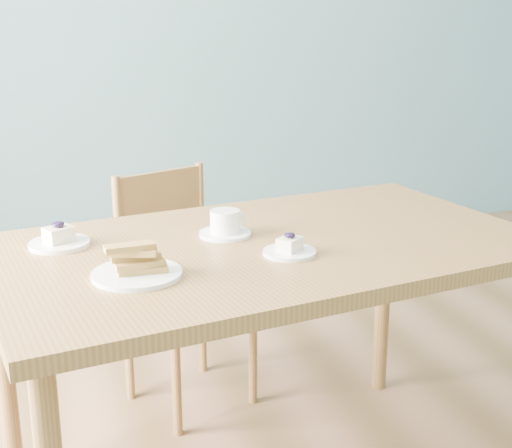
# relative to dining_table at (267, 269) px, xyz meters

# --- Properties ---
(room) EXTENTS (5.01, 5.01, 2.71)m
(room) POSITION_rel_dining_table_xyz_m (0.29, 0.10, 0.62)
(room) COLOR #946545
(room) RESTS_ON ground
(dining_table) EXTENTS (1.64, 1.11, 0.81)m
(dining_table) POSITION_rel_dining_table_xyz_m (0.00, 0.00, 0.00)
(dining_table) COLOR olive
(dining_table) RESTS_ON ground
(dining_chair) EXTENTS (0.52, 0.51, 0.88)m
(dining_chair) POSITION_rel_dining_table_xyz_m (-0.13, 0.63, -0.28)
(dining_chair) COLOR olive
(dining_chair) RESTS_ON ground
(cheesecake_plate_near) EXTENTS (0.14, 0.14, 0.06)m
(cheesecake_plate_near) POSITION_rel_dining_table_xyz_m (0.02, -0.12, 0.10)
(cheesecake_plate_near) COLOR white
(cheesecake_plate_near) RESTS_ON dining_table
(cheesecake_plate_far) EXTENTS (0.17, 0.17, 0.07)m
(cheesecake_plate_far) POSITION_rel_dining_table_xyz_m (-0.56, 0.13, 0.10)
(cheesecake_plate_far) COLOR white
(cheesecake_plate_far) RESTS_ON dining_table
(coffee_cup) EXTENTS (0.15, 0.15, 0.07)m
(coffee_cup) POSITION_rel_dining_table_xyz_m (-0.10, 0.09, 0.11)
(coffee_cup) COLOR white
(coffee_cup) RESTS_ON dining_table
(biscotti_plate) EXTENTS (0.22, 0.22, 0.09)m
(biscotti_plate) POSITION_rel_dining_table_xyz_m (-0.39, -0.17, 0.11)
(biscotti_plate) COLOR white
(biscotti_plate) RESTS_ON dining_table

